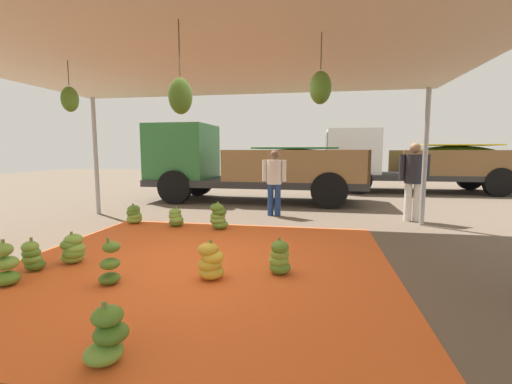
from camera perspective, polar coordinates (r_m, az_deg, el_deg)
ground_plane at (r=7.76m, az=-1.98°, el=-4.89°), size 40.00×40.00×0.00m
tarp_orange at (r=4.96m, az=-9.41°, el=-11.70°), size 5.23×5.19×0.01m
tent_canopy at (r=4.79m, az=-10.53°, el=21.92°), size 8.00×7.00×2.92m
banana_bunch_0 at (r=4.48m, az=-22.93°, el=-11.03°), size 0.35×0.34×0.56m
banana_bunch_1 at (r=5.50m, az=-27.96°, el=-8.38°), size 0.42×0.41×0.45m
banana_bunch_2 at (r=4.35m, az=-7.50°, el=-11.37°), size 0.44×0.44×0.48m
banana_bunch_3 at (r=2.99m, az=-23.36°, el=-21.02°), size 0.42×0.43×0.46m
banana_bunch_4 at (r=4.47m, az=3.93°, el=-10.83°), size 0.38×0.38×0.48m
banana_bunch_5 at (r=7.35m, az=-13.09°, el=-4.21°), size 0.42×0.44×0.42m
banana_bunch_6 at (r=7.90m, az=-19.48°, el=-3.57°), size 0.45×0.45×0.44m
banana_bunch_7 at (r=5.43m, az=-32.98°, el=-8.97°), size 0.35×0.35×0.44m
banana_bunch_8 at (r=5.06m, az=-36.05°, el=-9.80°), size 0.36×0.37×0.54m
banana_bunch_9 at (r=6.97m, az=-6.21°, el=-4.10°), size 0.47×0.47×0.56m
cargo_truck_main at (r=10.84m, az=-1.89°, el=4.70°), size 6.65×2.35×2.40m
cargo_truck_far at (r=14.64m, az=24.08°, el=4.78°), size 6.97×2.62×2.40m
worker_0 at (r=8.34m, az=3.02°, el=2.35°), size 0.58×0.36×1.59m
worker_1 at (r=8.43m, az=24.60°, el=2.45°), size 0.64×0.39×1.75m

